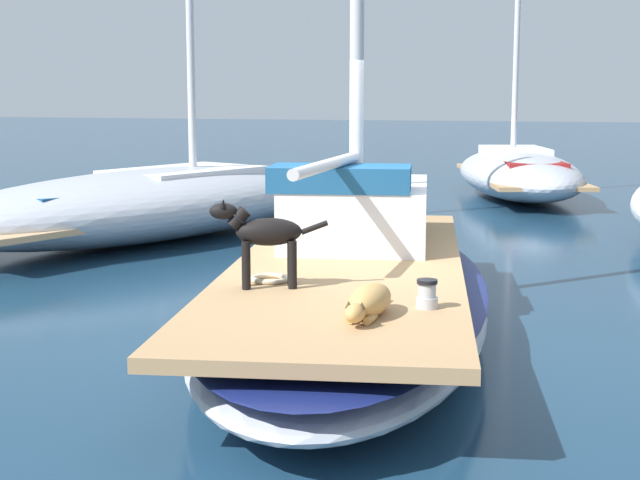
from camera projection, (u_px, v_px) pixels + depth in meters
name	position (u px, v px, depth m)	size (l,w,h in m)	color
ground_plane	(348.00, 331.00, 8.82)	(120.00, 120.00, 0.00)	navy
sailboat_main	(348.00, 296.00, 8.77)	(3.57, 7.53, 0.66)	#B2B7C1
cabin_house	(356.00, 209.00, 9.76)	(1.71, 2.41, 0.84)	silver
dog_tan	(369.00, 302.00, 6.57)	(0.29, 0.95, 0.22)	tan
dog_black	(263.00, 235.00, 7.50)	(0.91, 0.41, 0.70)	black
deck_winch	(427.00, 295.00, 6.83)	(0.16, 0.16, 0.21)	#B7B7BC
coiled_rope	(270.00, 279.00, 7.80)	(0.32, 0.32, 0.04)	beige
moored_boat_port_side	(156.00, 201.00, 14.33)	(5.49, 8.18, 7.60)	#B2B7C1
moored_boat_far_astern	(519.00, 172.00, 19.65)	(3.74, 6.58, 7.53)	#B2B7C1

